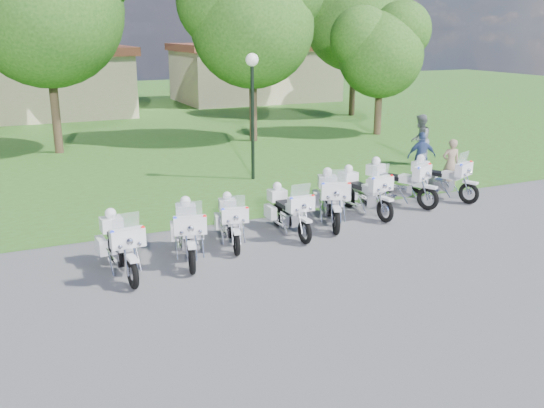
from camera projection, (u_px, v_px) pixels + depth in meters
name	position (u px, v px, depth m)	size (l,w,h in m)	color
ground	(322.00, 251.00, 14.51)	(100.00, 100.00, 0.00)	#59595E
grass_lawn	(113.00, 113.00, 38.09)	(100.00, 48.00, 0.01)	#3B641F
motorcycle_0	(120.00, 244.00, 13.07)	(0.81, 2.31, 1.55)	black
motorcycle_1	(188.00, 231.00, 13.91)	(1.10, 2.31, 1.57)	black
motorcycle_2	(231.00, 221.00, 14.89)	(0.97, 2.06, 1.40)	black
motorcycle_3	(288.00, 210.00, 15.63)	(0.72, 2.19, 1.47)	black
motorcycle_4	(331.00, 198.00, 16.47)	(1.39, 2.35, 1.67)	black
motorcycle_5	(363.00, 191.00, 17.31)	(0.90, 2.34, 1.57)	black
motorcycle_6	(397.00, 182.00, 18.25)	(1.45, 2.29, 1.65)	black
motorcycle_7	(440.00, 177.00, 18.90)	(1.31, 2.21, 1.57)	black
lamp_post	(252.00, 86.00, 20.52)	(0.44, 0.44, 4.34)	black
tree_2	(251.00, 14.00, 27.15)	(6.54, 5.58, 8.72)	#38281C
tree_3	(380.00, 47.00, 29.36)	(4.86, 4.15, 6.48)	#38281C
tree_4	(354.00, 10.00, 35.51)	(7.02, 5.99, 9.36)	#38281C
building_west	(5.00, 82.00, 35.99)	(14.56, 8.32, 4.10)	tan
building_east	(255.00, 72.00, 44.53)	(11.44, 7.28, 4.10)	tan
bystander_a	(451.00, 164.00, 20.05)	(0.60, 0.39, 1.64)	#9F856C
bystander_b	(420.00, 140.00, 23.51)	(0.95, 0.74, 1.95)	slate
bystander_c	(421.00, 157.00, 21.00)	(1.00, 0.42, 1.70)	#384D88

